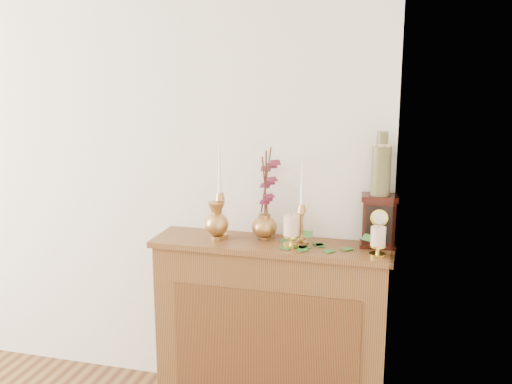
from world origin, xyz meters
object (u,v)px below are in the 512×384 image
(candlestick_center, at_px, (301,218))
(mantel_clock, at_px, (379,221))
(bud_vase, at_px, (217,221))
(ceramic_vase, at_px, (381,167))
(candlestick_left, at_px, (220,207))
(ginger_jar, at_px, (268,196))

(candlestick_center, relative_size, mantel_clock, 1.62)
(bud_vase, relative_size, ceramic_vase, 0.64)
(bud_vase, bearing_deg, ceramic_vase, 7.26)
(candlestick_left, height_order, ginger_jar, candlestick_left)
(candlestick_left, relative_size, candlestick_center, 1.16)
(candlestick_left, relative_size, ginger_jar, 1.01)
(candlestick_center, bearing_deg, ginger_jar, 153.84)
(bud_vase, xyz_separation_m, ginger_jar, (0.24, 0.12, 0.12))
(ginger_jar, relative_size, mantel_clock, 1.85)
(bud_vase, relative_size, mantel_clock, 0.75)
(candlestick_center, height_order, ginger_jar, ginger_jar)
(candlestick_center, height_order, ceramic_vase, ceramic_vase)
(ginger_jar, height_order, ceramic_vase, ceramic_vase)
(mantel_clock, bearing_deg, bud_vase, -178.22)
(mantel_clock, xyz_separation_m, ceramic_vase, (-0.00, 0.00, 0.28))
(candlestick_left, height_order, candlestick_center, candlestick_left)
(bud_vase, distance_m, ceramic_vase, 0.88)
(candlestick_left, bearing_deg, candlestick_center, -2.61)
(ginger_jar, bearing_deg, candlestick_center, -26.16)
(mantel_clock, bearing_deg, ceramic_vase, 90.00)
(ceramic_vase, bearing_deg, ginger_jar, 178.60)
(candlestick_center, distance_m, ginger_jar, 0.23)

